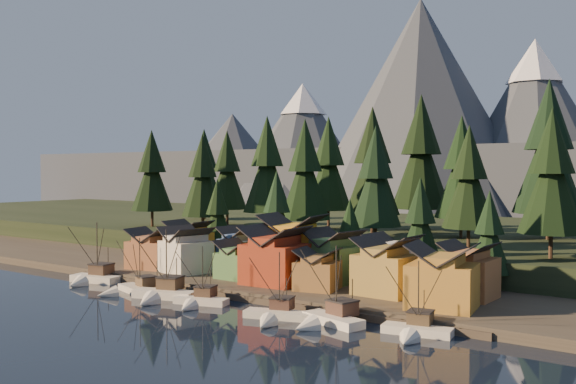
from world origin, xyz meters
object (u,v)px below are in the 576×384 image
Objects in this scene: house_back_0 at (189,241)px; house_front_1 at (186,249)px; boat_0 at (91,270)px; house_back_1 at (242,247)px; boat_2 at (161,285)px; boat_1 at (130,283)px; boat_3 at (198,293)px; boat_5 at (327,308)px; house_front_0 at (151,247)px; boat_4 at (275,307)px; boat_6 at (415,321)px.

house_front_1 is at bearing -55.85° from house_back_0.
house_back_1 is at bearing 35.48° from boat_0.
boat_1 is at bearing 160.23° from boat_2.
boat_5 reaches higher than boat_3.
boat_3 is 35.29m from house_back_0.
boat_0 is at bearing -173.17° from boat_1.
house_front_0 reaches higher than boat_3.
house_front_0 is at bearing 65.95° from boat_0.
boat_5 is at bearing -33.41° from house_back_0.
boat_4 is at bearing -152.72° from boat_5.
boat_2 is (21.63, -2.84, -0.10)m from boat_0.
boat_2 reaches higher than house_front_1.
house_front_0 is (-11.33, 14.69, 3.73)m from boat_1.
boat_5 is 1.29× the size of house_front_0.
boat_3 is 1.08× the size of house_front_0.
house_back_1 reaches higher than house_front_0.
boat_1 is 1.03× the size of boat_6.
boat_3 is 1.09× the size of house_back_0.
boat_6 is (19.36, 3.43, 0.09)m from boat_4.
boat_0 is at bearing 158.29° from boat_4.
boat_5 is (22.96, 0.92, 0.46)m from boat_3.
boat_6 is at bearing -27.44° from house_back_0.
house_front_0 is 1.01× the size of house_back_0.
house_front_0 is (2.52, 12.16, 3.13)m from boat_0.
house_back_0 is (-41.20, 24.50, 4.25)m from boat_4.
boat_2 is at bearing -61.82° from house_back_0.
boat_3 is (15.71, 0.01, -0.00)m from boat_1.
house_front_0 is at bearing 144.81° from boat_1.
house_back_0 is at bearing 169.82° from boat_5.
boat_3 is 1.02× the size of house_front_1.
house_front_0 is 9.42m from house_front_1.
boat_3 is 15.48m from boat_4.
boat_6 is 1.06× the size of house_front_1.
house_back_1 is (-26.25, 23.94, 4.02)m from boat_4.
house_back_0 reaches higher than boat_1.
boat_1 is at bearing -163.65° from boat_5.
boat_1 is 0.86× the size of boat_2.
house_back_1 is (-45.61, 20.51, 3.92)m from boat_6.
boat_6 is 63.11m from house_front_0.
house_back_1 is at bearing 161.51° from boat_5.
boat_0 is at bearing 170.02° from boat_6.
boat_2 is at bearing 173.91° from boat_6.
boat_5 is at bearing -27.43° from house_back_1.
boat_1 is 7.80m from boat_2.
boat_4 is 36.83m from house_front_1.
boat_3 is at bearing -40.87° from house_front_0.
boat_4 is 35.76m from house_back_1.
boat_6 is (50.53, 2.73, 0.08)m from boat_1.
boat_4 is 0.90× the size of boat_5.
house_back_1 reaches higher than boat_6.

